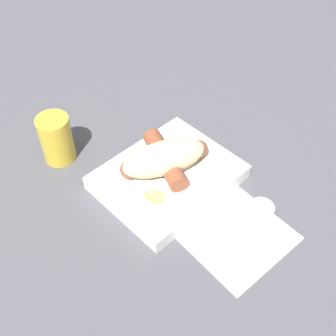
{
  "coord_description": "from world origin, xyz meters",
  "views": [
    {
      "loc": [
        -0.35,
        -0.36,
        0.58
      ],
      "look_at": [
        0.0,
        0.0,
        0.04
      ],
      "focal_mm": 45.0,
      "sensor_mm": 36.0,
      "label": 1
    }
  ],
  "objects": [
    {
      "name": "drink_glass",
      "position": [
        -0.1,
        0.19,
        0.05
      ],
      "size": [
        0.06,
        0.06,
        0.09
      ],
      "color": "gold",
      "rests_on": "ground_plane"
    },
    {
      "name": "food_tray",
      "position": [
        0.0,
        0.0,
        0.01
      ],
      "size": [
        0.24,
        0.19,
        0.03
      ],
      "color": "silver",
      "rests_on": "ground_plane"
    },
    {
      "name": "ground_plane",
      "position": [
        0.0,
        0.0,
        0.0
      ],
      "size": [
        3.0,
        3.0,
        0.0
      ],
      "primitive_type": "plane",
      "color": "#4C4C51"
    },
    {
      "name": "condiment_cup_far",
      "position": [
        0.06,
        -0.16,
        0.01
      ],
      "size": [
        0.04,
        0.04,
        0.02
      ],
      "color": "white",
      "rests_on": "ground_plane"
    },
    {
      "name": "condiment_cup_near",
      "position": [
        0.01,
        -0.17,
        0.01
      ],
      "size": [
        0.04,
        0.04,
        0.02
      ],
      "color": "white",
      "rests_on": "ground_plane"
    },
    {
      "name": "napkin",
      "position": [
        -0.0,
        -0.16,
        0.0
      ],
      "size": [
        0.17,
        0.17,
        0.0
      ],
      "color": "white",
      "rests_on": "ground_plane"
    },
    {
      "name": "sausage",
      "position": [
        0.01,
        0.01,
        0.05
      ],
      "size": [
        0.16,
        0.14,
        0.03
      ],
      "color": "brown",
      "rests_on": "food_tray"
    },
    {
      "name": "bread_roll",
      "position": [
        0.0,
        0.01,
        0.06
      ],
      "size": [
        0.16,
        0.12,
        0.06
      ],
      "color": "beige",
      "rests_on": "food_tray"
    },
    {
      "name": "pickled_veggies",
      "position": [
        -0.04,
        -0.02,
        0.03
      ],
      "size": [
        0.06,
        0.05,
        0.0
      ],
      "color": "#F99E4C",
      "rests_on": "food_tray"
    }
  ]
}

